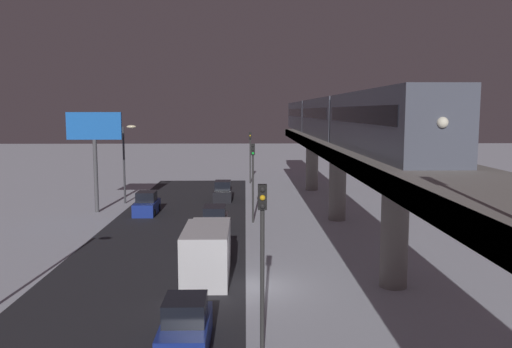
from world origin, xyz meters
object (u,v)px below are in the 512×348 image
subway_train (329,117)px  commercial_billboard (94,136)px  sedan_silver (215,222)px  sedan_blue (147,205)px  traffic_light_far (250,150)px  traffic_light_near (262,245)px  sedan_blue_2 (186,328)px  box_truck (208,250)px  sedan_black (223,192)px  traffic_light_mid (253,171)px

subway_train → commercial_billboard: bearing=3.3°
sedan_silver → sedan_blue: bearing=131.5°
sedan_blue → commercial_billboard: 7.62m
sedan_silver → traffic_light_far: traffic_light_far is taller
sedan_silver → traffic_light_near: (-2.90, 20.06, 3.40)m
sedan_blue_2 → traffic_light_far: size_ratio=0.63×
traffic_light_near → sedan_blue: bearing=-71.2°
subway_train → sedan_blue_2: subway_train is taller
sedan_blue_2 → commercial_billboard: (10.98, -27.39, 6.03)m
sedan_silver → box_truck: (-0.20, 10.10, 0.55)m
sedan_black → sedan_silver: bearing=-90.0°
box_truck → traffic_light_mid: size_ratio=1.16×
box_truck → sedan_blue: bearing=-69.2°
commercial_billboard → traffic_light_mid: bearing=161.5°
box_truck → traffic_light_far: bearing=-94.2°
subway_train → sedan_blue_2: size_ratio=13.81×
subway_train → traffic_light_near: size_ratio=8.67×
traffic_light_mid → commercial_billboard: commercial_billboard is taller
sedan_blue → sedan_silver: (-6.40, 7.23, 0.01)m
sedan_black → commercial_billboard: commercial_billboard is taller
sedan_blue → sedan_silver: 9.66m
sedan_blue_2 → sedan_black: same height
sedan_blue_2 → box_truck: size_ratio=0.54×
box_truck → traffic_light_mid: (-2.70, -13.47, 2.85)m
sedan_silver → traffic_light_far: size_ratio=0.74×
subway_train → box_truck: bearing=63.4°
sedan_blue_2 → traffic_light_near: bearing=-13.3°
sedan_silver → traffic_light_near: bearing=-81.8°
sedan_black → commercial_billboard: 14.00m
sedan_blue → sedan_silver: bearing=131.5°
traffic_light_near → traffic_light_mid: (0.00, -23.43, 0.00)m
sedan_black → traffic_light_mid: bearing=-75.1°
box_truck → commercial_billboard: (11.18, -18.12, 5.48)m
box_truck → traffic_light_near: traffic_light_near is taller
subway_train → sedan_blue: (16.30, 2.01, -7.69)m
sedan_blue → sedan_silver: size_ratio=0.87×
sedan_blue → traffic_light_mid: (-9.30, 3.86, 3.41)m
subway_train → sedan_blue: subway_train is taller
subway_train → sedan_silver: (9.90, 9.24, -7.68)m
traffic_light_near → subway_train: bearing=-103.4°
subway_train → traffic_light_mid: (7.00, 5.87, -4.28)m
traffic_light_mid → traffic_light_near: bearing=90.0°
traffic_light_mid → traffic_light_far: (0.00, -23.43, 0.00)m
sedan_blue → commercial_billboard: commercial_billboard is taller
sedan_blue → sedan_blue_2: bearing=103.5°
subway_train → sedan_black: size_ratio=13.11×
sedan_blue → traffic_light_mid: size_ratio=0.64×
box_truck → traffic_light_far: size_ratio=1.16×
sedan_black → traffic_light_mid: (-2.90, 10.90, 3.40)m
sedan_silver → subway_train: bearing=43.0°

